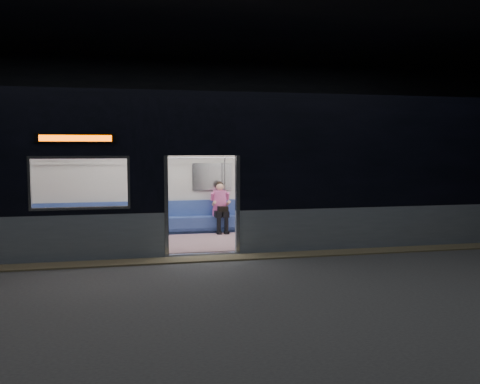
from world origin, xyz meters
name	(u,v)px	position (x,y,z in m)	size (l,w,h in m)	color
station_floor	(211,266)	(0.00, 0.00, -0.01)	(24.00, 14.00, 0.01)	#47494C
station_envelope	(210,67)	(0.00, 0.00, 3.66)	(24.00, 14.00, 5.00)	black
tactile_strip	(206,259)	(0.00, 0.55, 0.01)	(22.80, 0.50, 0.03)	#8C7F59
metro_car	(193,163)	(0.00, 2.54, 1.85)	(18.00, 3.04, 3.35)	#939FAF
passenger	(220,204)	(0.81, 3.55, 0.77)	(0.38, 0.65, 1.30)	black
handbag	(223,209)	(0.84, 3.34, 0.66)	(0.25, 0.22, 0.13)	black
transit_map	(212,177)	(0.65, 3.85, 1.46)	(0.95, 0.03, 0.62)	white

